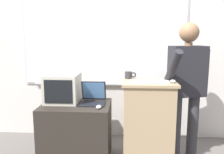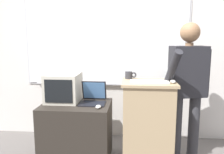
{
  "view_description": "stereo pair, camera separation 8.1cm",
  "coord_description": "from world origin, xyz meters",
  "px_view_note": "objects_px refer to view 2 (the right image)",
  "views": [
    {
      "loc": [
        0.04,
        -2.22,
        1.48
      ],
      "look_at": [
        -0.12,
        0.44,
        1.02
      ],
      "focal_mm": 38.0,
      "sensor_mm": 36.0,
      "label": 1
    },
    {
      "loc": [
        0.12,
        -2.22,
        1.48
      ],
      "look_at": [
        -0.12,
        0.44,
        1.02
      ],
      "focal_mm": 38.0,
      "sensor_mm": 36.0,
      "label": 2
    }
  ],
  "objects_px": {
    "side_desk": "(77,131)",
    "computer_mouse_by_laptop": "(98,107)",
    "person_presenter": "(187,83)",
    "laptop": "(93,96)",
    "lectern_podium": "(148,123)",
    "crt_monitor": "(63,88)",
    "computer_mouse_by_keyboard": "(173,82)",
    "coffee_mug": "(129,75)",
    "wireless_keyboard": "(149,82)"
  },
  "relations": [
    {
      "from": "lectern_podium",
      "to": "computer_mouse_by_keyboard",
      "type": "relative_size",
      "value": 9.81
    },
    {
      "from": "laptop",
      "to": "coffee_mug",
      "type": "xyz_separation_m",
      "value": [
        0.43,
        0.04,
        0.26
      ]
    },
    {
      "from": "wireless_keyboard",
      "to": "lectern_podium",
      "type": "bearing_deg",
      "value": 92.01
    },
    {
      "from": "lectern_podium",
      "to": "computer_mouse_by_keyboard",
      "type": "height_order",
      "value": "computer_mouse_by_keyboard"
    },
    {
      "from": "person_presenter",
      "to": "wireless_keyboard",
      "type": "bearing_deg",
      "value": -167.44
    },
    {
      "from": "side_desk",
      "to": "coffee_mug",
      "type": "height_order",
      "value": "coffee_mug"
    },
    {
      "from": "laptop",
      "to": "computer_mouse_by_keyboard",
      "type": "height_order",
      "value": "computer_mouse_by_keyboard"
    },
    {
      "from": "computer_mouse_by_laptop",
      "to": "coffee_mug",
      "type": "bearing_deg",
      "value": 39.8
    },
    {
      "from": "person_presenter",
      "to": "computer_mouse_by_laptop",
      "type": "bearing_deg",
      "value": -177.48
    },
    {
      "from": "lectern_podium",
      "to": "computer_mouse_by_keyboard",
      "type": "xyz_separation_m",
      "value": [
        0.25,
        -0.06,
        0.5
      ]
    },
    {
      "from": "crt_monitor",
      "to": "person_presenter",
      "type": "bearing_deg",
      "value": 1.45
    },
    {
      "from": "computer_mouse_by_keyboard",
      "to": "wireless_keyboard",
      "type": "bearing_deg",
      "value": 178.57
    },
    {
      "from": "coffee_mug",
      "to": "lectern_podium",
      "type": "bearing_deg",
      "value": -35.0
    },
    {
      "from": "side_desk",
      "to": "computer_mouse_by_keyboard",
      "type": "relative_size",
      "value": 8.01
    },
    {
      "from": "wireless_keyboard",
      "to": "computer_mouse_by_keyboard",
      "type": "distance_m",
      "value": 0.25
    },
    {
      "from": "laptop",
      "to": "wireless_keyboard",
      "type": "height_order",
      "value": "wireless_keyboard"
    },
    {
      "from": "person_presenter",
      "to": "computer_mouse_by_keyboard",
      "type": "bearing_deg",
      "value": -145.42
    },
    {
      "from": "computer_mouse_by_keyboard",
      "to": "laptop",
      "type": "bearing_deg",
      "value": 168.93
    },
    {
      "from": "computer_mouse_by_laptop",
      "to": "person_presenter",
      "type": "bearing_deg",
      "value": 15.41
    },
    {
      "from": "lectern_podium",
      "to": "side_desk",
      "type": "height_order",
      "value": "lectern_podium"
    },
    {
      "from": "lectern_podium",
      "to": "computer_mouse_by_laptop",
      "type": "xyz_separation_m",
      "value": [
        -0.55,
        -0.12,
        0.22
      ]
    },
    {
      "from": "lectern_podium",
      "to": "person_presenter",
      "type": "distance_m",
      "value": 0.66
    },
    {
      "from": "lectern_podium",
      "to": "wireless_keyboard",
      "type": "bearing_deg",
      "value": -87.99
    },
    {
      "from": "lectern_podium",
      "to": "side_desk",
      "type": "relative_size",
      "value": 1.22
    },
    {
      "from": "computer_mouse_by_keyboard",
      "to": "side_desk",
      "type": "bearing_deg",
      "value": 174.87
    },
    {
      "from": "side_desk",
      "to": "laptop",
      "type": "bearing_deg",
      "value": 22.08
    },
    {
      "from": "person_presenter",
      "to": "computer_mouse_by_laptop",
      "type": "height_order",
      "value": "person_presenter"
    },
    {
      "from": "coffee_mug",
      "to": "laptop",
      "type": "bearing_deg",
      "value": -174.2
    },
    {
      "from": "side_desk",
      "to": "crt_monitor",
      "type": "xyz_separation_m",
      "value": [
        -0.18,
        0.09,
        0.52
      ]
    },
    {
      "from": "person_presenter",
      "to": "laptop",
      "type": "relative_size",
      "value": 5.26
    },
    {
      "from": "laptop",
      "to": "coffee_mug",
      "type": "bearing_deg",
      "value": 5.8
    },
    {
      "from": "lectern_podium",
      "to": "crt_monitor",
      "type": "bearing_deg",
      "value": 173.17
    },
    {
      "from": "person_presenter",
      "to": "crt_monitor",
      "type": "relative_size",
      "value": 4.13
    },
    {
      "from": "crt_monitor",
      "to": "coffee_mug",
      "type": "height_order",
      "value": "coffee_mug"
    },
    {
      "from": "side_desk",
      "to": "computer_mouse_by_laptop",
      "type": "bearing_deg",
      "value": -28.33
    },
    {
      "from": "side_desk",
      "to": "coffee_mug",
      "type": "bearing_deg",
      "value": 11.1
    },
    {
      "from": "crt_monitor",
      "to": "laptop",
      "type": "bearing_deg",
      "value": -1.34
    },
    {
      "from": "computer_mouse_by_laptop",
      "to": "crt_monitor",
      "type": "height_order",
      "value": "crt_monitor"
    },
    {
      "from": "wireless_keyboard",
      "to": "crt_monitor",
      "type": "height_order",
      "value": "crt_monitor"
    },
    {
      "from": "laptop",
      "to": "lectern_podium",
      "type": "bearing_deg",
      "value": -9.89
    },
    {
      "from": "lectern_podium",
      "to": "person_presenter",
      "type": "relative_size",
      "value": 0.6
    },
    {
      "from": "laptop",
      "to": "computer_mouse_by_laptop",
      "type": "height_order",
      "value": "laptop"
    },
    {
      "from": "computer_mouse_by_laptop",
      "to": "side_desk",
      "type": "bearing_deg",
      "value": 151.67
    },
    {
      "from": "person_presenter",
      "to": "coffee_mug",
      "type": "relative_size",
      "value": 12.14
    },
    {
      "from": "lectern_podium",
      "to": "coffee_mug",
      "type": "xyz_separation_m",
      "value": [
        -0.22,
        0.16,
        0.53
      ]
    },
    {
      "from": "coffee_mug",
      "to": "side_desk",
      "type": "bearing_deg",
      "value": -168.9
    },
    {
      "from": "side_desk",
      "to": "computer_mouse_by_laptop",
      "type": "height_order",
      "value": "computer_mouse_by_laptop"
    },
    {
      "from": "lectern_podium",
      "to": "coffee_mug",
      "type": "height_order",
      "value": "coffee_mug"
    },
    {
      "from": "side_desk",
      "to": "laptop",
      "type": "height_order",
      "value": "laptop"
    },
    {
      "from": "computer_mouse_by_keyboard",
      "to": "coffee_mug",
      "type": "height_order",
      "value": "coffee_mug"
    }
  ]
}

